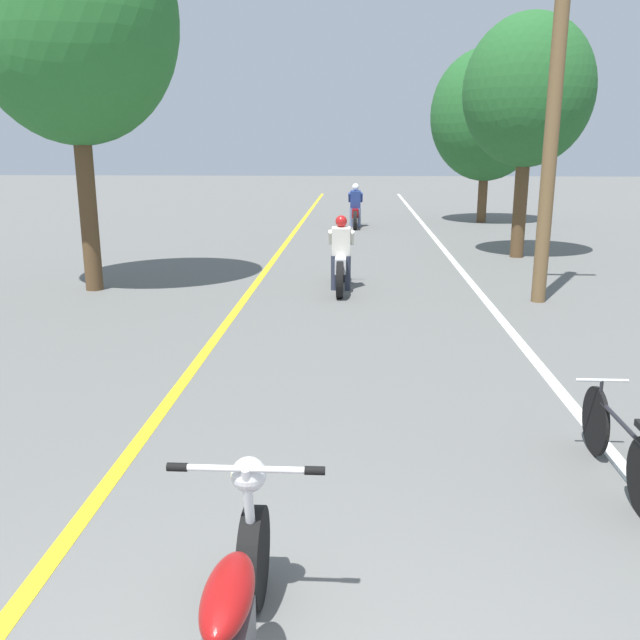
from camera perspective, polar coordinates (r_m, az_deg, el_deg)
name	(u,v)px	position (r m, az deg, el deg)	size (l,w,h in m)	color
lane_stripe_center	(267,268)	(15.09, -4.45, 4.38)	(0.14, 48.00, 0.01)	yellow
lane_stripe_edge	(461,270)	(15.13, 11.77, 4.14)	(0.14, 48.00, 0.01)	white
utility_pole	(555,90)	(12.16, 19.20, 17.86)	(1.10, 0.24, 6.85)	brown
roadside_tree_right_near	(528,92)	(17.11, 17.13, 17.88)	(2.99, 2.70, 5.58)	#513A23
roadside_tree_right_far	(487,115)	(24.79, 13.91, 16.41)	(3.85, 3.47, 5.87)	#513A23
roadside_tree_left	(72,21)	(13.39, -20.14, 22.58)	(3.66, 3.29, 6.84)	#513A23
motorcycle_foreground	(231,621)	(3.61, -7.48, -23.85)	(0.86, 2.10, 0.98)	black
motorcycle_rider_lead	(341,262)	(12.71, 1.77, 4.90)	(0.50, 2.13, 1.39)	black
motorcycle_rider_far	(355,211)	(22.80, 2.99, 9.18)	(0.50, 2.11, 1.43)	black
bicycle_parked	(619,444)	(5.98, 23.86, -9.51)	(0.44, 1.66, 0.71)	black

